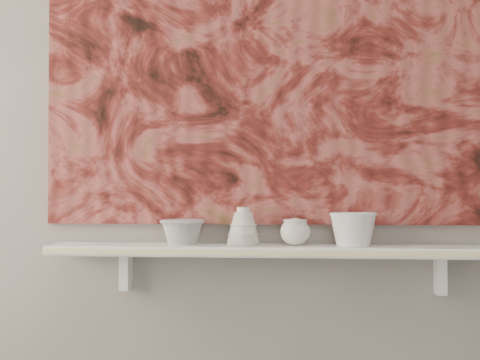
# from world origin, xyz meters

# --- Properties ---
(wall_back) EXTENTS (3.60, 0.00, 3.60)m
(wall_back) POSITION_xyz_m (0.00, 1.60, 1.35)
(wall_back) COLOR gray
(wall_back) RESTS_ON floor
(shelf) EXTENTS (1.40, 0.18, 0.03)m
(shelf) POSITION_xyz_m (0.00, 1.51, 0.92)
(shelf) COLOR white
(shelf) RESTS_ON wall_back
(shelf_stripe) EXTENTS (1.40, 0.01, 0.02)m
(shelf_stripe) POSITION_xyz_m (0.00, 1.41, 0.92)
(shelf_stripe) COLOR #F9E9A6
(shelf_stripe) RESTS_ON shelf
(bracket_left) EXTENTS (0.03, 0.06, 0.12)m
(bracket_left) POSITION_xyz_m (-0.49, 1.57, 0.84)
(bracket_left) COLOR white
(bracket_left) RESTS_ON wall_back
(bracket_right) EXTENTS (0.03, 0.06, 0.12)m
(bracket_right) POSITION_xyz_m (0.49, 1.57, 0.84)
(bracket_right) COLOR white
(bracket_right) RESTS_ON wall_back
(painting) EXTENTS (1.50, 0.02, 1.10)m
(painting) POSITION_xyz_m (0.00, 1.59, 1.54)
(painting) COLOR maroon
(painting) RESTS_ON wall_back
(house_motif) EXTENTS (0.09, 0.00, 0.08)m
(house_motif) POSITION_xyz_m (0.45, 1.57, 1.23)
(house_motif) COLOR black
(house_motif) RESTS_ON painting
(bowl_grey) EXTENTS (0.15, 0.15, 0.08)m
(bowl_grey) POSITION_xyz_m (-0.29, 1.51, 0.97)
(bowl_grey) COLOR #969694
(bowl_grey) RESTS_ON shelf
(cup_cream) EXTENTS (0.12, 0.12, 0.08)m
(cup_cream) POSITION_xyz_m (0.05, 1.51, 0.97)
(cup_cream) COLOR silver
(cup_cream) RESTS_ON shelf
(bell_vessel) EXTENTS (0.14, 0.14, 0.12)m
(bell_vessel) POSITION_xyz_m (-0.11, 1.51, 0.99)
(bell_vessel) COLOR silver
(bell_vessel) RESTS_ON shelf
(bowl_white) EXTENTS (0.17, 0.17, 0.10)m
(bowl_white) POSITION_xyz_m (0.22, 1.51, 0.98)
(bowl_white) COLOR white
(bowl_white) RESTS_ON shelf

